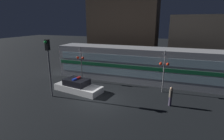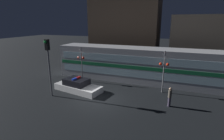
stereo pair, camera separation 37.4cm
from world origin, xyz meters
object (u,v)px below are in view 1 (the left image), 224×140
(train, at_px, (141,65))
(pedestrian, at_px, (171,96))
(police_car, at_px, (78,86))
(traffic_light_corner, at_px, (48,57))
(crossing_signal_near, at_px, (164,68))

(train, relative_size, pedestrian, 12.21)
(police_car, bearing_deg, traffic_light_corner, -119.10)
(pedestrian, relative_size, crossing_signal_near, 0.40)
(train, bearing_deg, traffic_light_corner, -133.62)
(train, bearing_deg, police_car, -135.21)
(train, distance_m, crossing_signal_near, 3.69)
(police_car, bearing_deg, crossing_signal_near, 27.49)
(train, xyz_separation_m, pedestrian, (3.36, -5.25, -1.06))
(train, height_order, pedestrian, train)
(crossing_signal_near, relative_size, traffic_light_corner, 0.78)
(police_car, xyz_separation_m, pedestrian, (8.42, -0.23, 0.33))
(police_car, height_order, crossing_signal_near, crossing_signal_near)
(pedestrian, distance_m, traffic_light_corner, 10.46)
(police_car, xyz_separation_m, crossing_signal_near, (7.63, 2.42, 1.92))
(crossing_signal_near, distance_m, traffic_light_corner, 10.19)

